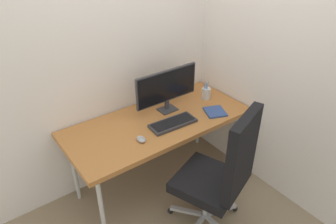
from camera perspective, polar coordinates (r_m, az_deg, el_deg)
name	(u,v)px	position (r m, az deg, el deg)	size (l,w,h in m)	color
ground_plane	(160,181)	(3.16, -1.55, -12.49)	(8.00, 8.00, 0.00)	gray
wall_back	(131,32)	(2.73, -6.87, 14.35)	(3.40, 0.04, 2.80)	white
wall_side_right	(257,32)	(2.80, 15.97, 13.83)	(0.04, 2.49, 2.80)	white
desk	(159,124)	(2.74, -1.75, -2.29)	(1.63, 0.72, 0.72)	#B27038
office_chair	(222,173)	(2.40, 9.86, -10.93)	(0.62, 0.63, 1.13)	black
monitor	(167,87)	(2.76, -0.20, 4.55)	(0.63, 0.13, 0.39)	#333338
keyboard	(173,123)	(2.65, 0.90, -2.05)	(0.42, 0.19, 0.03)	#333338
mouse	(141,139)	(2.47, -4.94, -4.96)	(0.06, 0.10, 0.03)	#9EA0A5
pen_holder	(206,93)	(3.05, 6.98, 3.44)	(0.09, 0.09, 0.18)	silver
notebook	(215,112)	(2.85, 8.60, 0.04)	(0.17, 0.18, 0.02)	#334C8C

